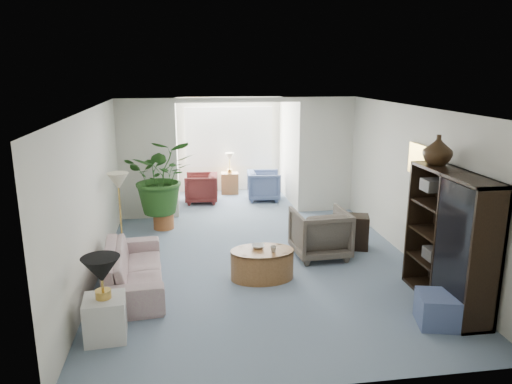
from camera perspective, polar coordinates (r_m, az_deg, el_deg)
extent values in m
plane|color=#7A8FA1|center=(7.76, 0.67, -8.98)|extent=(6.00, 6.00, 0.00)
plane|color=#7A8FA1|center=(11.61, -2.58, -1.08)|extent=(2.60, 2.60, 0.00)
cube|color=silver|center=(10.23, -12.65, 3.68)|extent=(1.20, 0.12, 2.50)
cube|color=silver|center=(10.65, 8.23, 4.28)|extent=(1.20, 0.12, 2.50)
cube|color=silver|center=(10.13, -2.06, 10.75)|extent=(2.60, 0.12, 0.10)
cube|color=white|center=(12.39, -3.18, 6.48)|extent=(2.20, 0.02, 1.50)
cube|color=white|center=(12.36, -3.17, 6.46)|extent=(2.20, 0.02, 1.50)
cube|color=beige|center=(7.94, 18.66, 3.62)|extent=(0.04, 0.50, 0.40)
imported|color=#B4A898|center=(7.24, -14.19, -8.67)|extent=(0.95, 2.08, 0.59)
cube|color=silver|center=(6.07, -17.28, -13.96)|extent=(0.50, 0.50, 0.51)
cone|color=black|center=(5.82, -17.72, -8.69)|extent=(0.44, 0.44, 0.30)
cone|color=beige|center=(8.41, -15.89, 1.24)|extent=(0.36, 0.36, 0.28)
cylinder|color=#956136|center=(7.34, 0.73, -8.47)|extent=(1.06, 1.06, 0.45)
imported|color=silver|center=(7.34, 0.22, -6.40)|extent=(0.22, 0.22, 0.05)
imported|color=beige|center=(7.18, 2.05, -6.72)|extent=(0.11, 0.11, 0.09)
imported|color=#665B50|center=(8.19, 7.53, -4.80)|extent=(0.92, 0.94, 0.82)
cube|color=black|center=(8.71, 11.41, -4.59)|extent=(0.58, 0.52, 0.59)
cube|color=black|center=(6.82, 21.79, -5.26)|extent=(0.43, 1.62, 1.80)
imported|color=#332111|center=(6.98, 20.58, 4.65)|extent=(0.39, 0.39, 0.41)
cube|color=slate|center=(6.52, 20.64, -12.80)|extent=(0.59, 0.59, 0.39)
cylinder|color=#9E582E|center=(9.77, -10.79, -3.31)|extent=(0.40, 0.40, 0.32)
imported|color=#25511C|center=(9.54, -11.04, 1.81)|extent=(1.32, 1.14, 1.46)
imported|color=slate|center=(11.65, 0.94, 0.77)|extent=(0.84, 0.82, 0.70)
imported|color=#541D1C|center=(11.51, -6.45, 0.46)|extent=(0.82, 0.80, 0.69)
cube|color=#956136|center=(12.30, -3.09, 1.05)|extent=(0.46, 0.38, 0.53)
cube|color=#302925|center=(6.25, 24.01, -1.09)|extent=(0.30, 0.26, 0.16)
cube|color=#4A4845|center=(6.97, 20.22, 0.76)|extent=(0.30, 0.26, 0.16)
cube|color=#292624|center=(6.54, 23.13, -8.69)|extent=(0.30, 0.26, 0.16)
cube|color=#383532|center=(7.04, 20.45, -6.80)|extent=(0.30, 0.26, 0.16)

